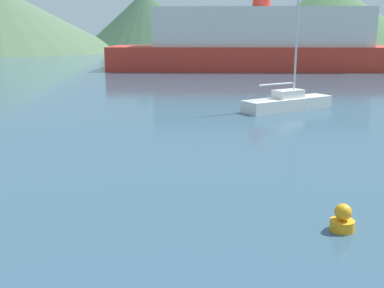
# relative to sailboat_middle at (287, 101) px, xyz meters

# --- Properties ---
(sailboat_middle) EXTENTS (5.95, 4.52, 8.83)m
(sailboat_middle) POSITION_rel_sailboat_middle_xyz_m (0.00, 0.00, 0.00)
(sailboat_middle) COLOR white
(sailboat_middle) RESTS_ON ground_plane
(ferry_distant) EXTENTS (36.01, 9.43, 8.82)m
(ferry_distant) POSITION_rel_sailboat_middle_xyz_m (2.32, 29.71, 2.67)
(ferry_distant) COLOR red
(ferry_distant) RESTS_ON ground_plane
(buoy_marker) EXTENTS (0.59, 0.59, 0.68)m
(buoy_marker) POSITION_rel_sailboat_middle_xyz_m (-2.17, -17.99, -0.22)
(buoy_marker) COLOR orange
(buoy_marker) RESTS_ON ground_plane
(hill_central) EXTENTS (30.57, 30.57, 13.52)m
(hill_central) POSITION_rel_sailboat_middle_xyz_m (-16.88, 89.20, 6.26)
(hill_central) COLOR #38563D
(hill_central) RESTS_ON ground_plane
(hill_east) EXTENTS (44.58, 44.58, 15.38)m
(hill_east) POSITION_rel_sailboat_middle_xyz_m (25.53, 84.61, 7.19)
(hill_east) COLOR #476B42
(hill_east) RESTS_ON ground_plane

